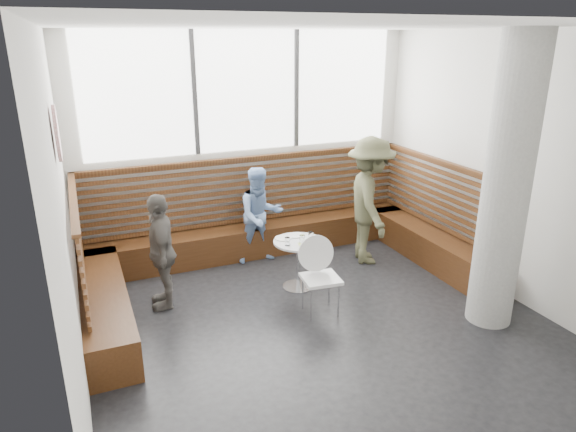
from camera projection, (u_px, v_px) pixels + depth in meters
name	position (u px, v px, depth m)	size (l,w,h in m)	color
room	(325.00, 191.00, 5.30)	(5.00, 5.00, 3.20)	silver
booth	(267.00, 239.00, 7.23)	(5.00, 2.50, 1.44)	#3A200E
concrete_column	(507.00, 186.00, 5.45)	(0.50, 0.50, 3.20)	gray
wall_art	(57.00, 134.00, 4.51)	(0.50, 0.50, 0.03)	white
cafe_table	(298.00, 254.00, 6.56)	(0.64, 0.64, 0.65)	silver
cafe_chair	(318.00, 270.00, 5.98)	(0.44, 0.43, 0.91)	white
adult_man	(370.00, 201.00, 7.24)	(1.18, 0.68, 1.82)	#4C4D33
child_back	(260.00, 215.00, 7.29)	(0.68, 0.53, 1.40)	#789BD1
child_left	(162.00, 251.00, 6.06)	(0.83, 0.35, 1.41)	#58544F
plate_near	(283.00, 238.00, 6.57)	(0.21, 0.21, 0.02)	white
plate_far	(295.00, 235.00, 6.66)	(0.19, 0.19, 0.01)	white
glass_left	(287.00, 241.00, 6.35)	(0.07, 0.07, 0.11)	white
glass_mid	(302.00, 239.00, 6.41)	(0.07, 0.07, 0.11)	white
glass_right	(311.00, 236.00, 6.53)	(0.07, 0.07, 0.10)	white
menu_card	(307.00, 244.00, 6.39)	(0.21, 0.14, 0.00)	#A5C64C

